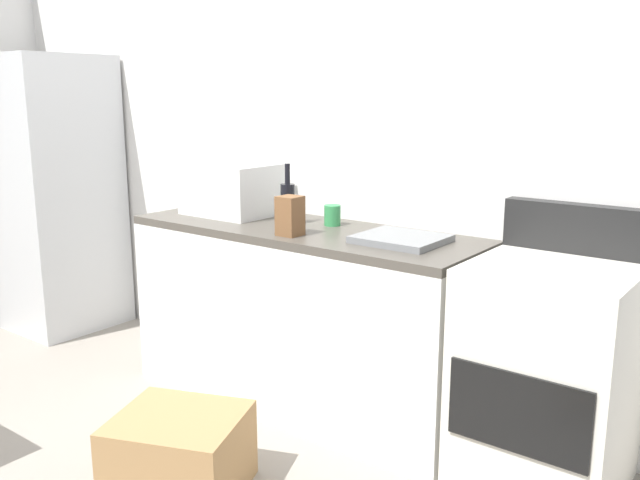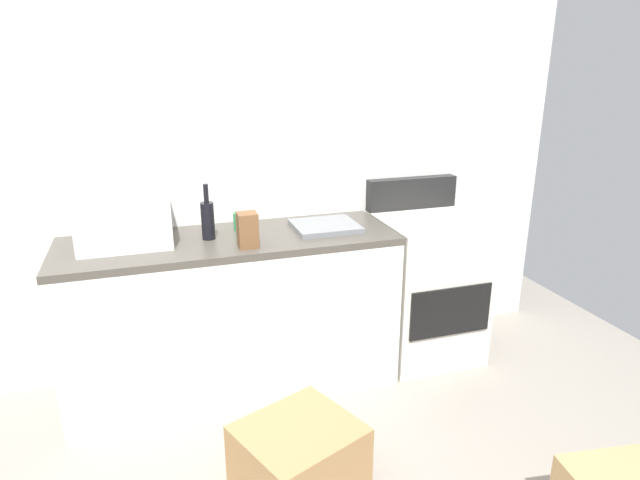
{
  "view_description": "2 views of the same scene",
  "coord_description": "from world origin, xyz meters",
  "views": [
    {
      "loc": [
        2.3,
        -1.29,
        1.54
      ],
      "look_at": [
        0.62,
        0.91,
        0.93
      ],
      "focal_mm": 37.94,
      "sensor_mm": 36.0,
      "label": 1
    },
    {
      "loc": [
        -0.09,
        -1.6,
        1.81
      ],
      "look_at": [
        0.79,
        1.13,
        0.86
      ],
      "focal_mm": 30.48,
      "sensor_mm": 36.0,
      "label": 2
    }
  ],
  "objects": [
    {
      "name": "cardboard_box_medium",
      "position": [
        0.42,
        0.28,
        0.16
      ],
      "size": [
        0.61,
        0.58,
        0.32
      ],
      "primitive_type": "cube",
      "rotation": [
        0.0,
        0.0,
        0.39
      ],
      "color": "#A37A4C",
      "rests_on": "ground_plane"
    },
    {
      "name": "coffee_mug",
      "position": [
        0.39,
        1.33,
        0.95
      ],
      "size": [
        0.08,
        0.08,
        0.1
      ],
      "primitive_type": "cylinder",
      "color": "#338C4C",
      "rests_on": "kitchen_counter"
    },
    {
      "name": "microwave",
      "position": [
        -0.22,
        1.25,
        1.04
      ],
      "size": [
        0.46,
        0.34,
        0.27
      ],
      "primitive_type": "cube",
      "color": "white",
      "rests_on": "kitchen_counter"
    },
    {
      "name": "stove_oven",
      "position": [
        1.52,
        1.21,
        0.47
      ],
      "size": [
        0.6,
        0.61,
        1.1
      ],
      "color": "silver",
      "rests_on": "ground_plane"
    },
    {
      "name": "kitchen_counter",
      "position": [
        0.3,
        1.2,
        0.45
      ],
      "size": [
        1.8,
        0.6,
        0.9
      ],
      "color": "white",
      "rests_on": "ground_plane"
    },
    {
      "name": "wine_bottle",
      "position": [
        0.2,
        1.22,
        1.01
      ],
      "size": [
        0.07,
        0.07,
        0.3
      ],
      "color": "black",
      "rests_on": "kitchen_counter"
    },
    {
      "name": "refrigerator",
      "position": [
        -1.75,
        1.15,
        0.88
      ],
      "size": [
        0.68,
        0.66,
        1.77
      ],
      "primitive_type": "cube",
      "color": "silver",
      "rests_on": "ground_plane"
    },
    {
      "name": "knife_block",
      "position": [
        0.37,
        1.02,
        0.99
      ],
      "size": [
        0.1,
        0.1,
        0.18
      ],
      "primitive_type": "cube",
      "color": "brown",
      "rests_on": "kitchen_counter"
    },
    {
      "name": "wall_back",
      "position": [
        0.0,
        1.55,
        1.3
      ],
      "size": [
        5.0,
        0.1,
        2.6
      ],
      "primitive_type": "cube",
      "color": "silver",
      "rests_on": "ground_plane"
    },
    {
      "name": "sink_basin",
      "position": [
        0.85,
        1.2,
        0.92
      ],
      "size": [
        0.36,
        0.32,
        0.03
      ],
      "primitive_type": "cube",
      "color": "slate",
      "rests_on": "kitchen_counter"
    }
  ]
}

